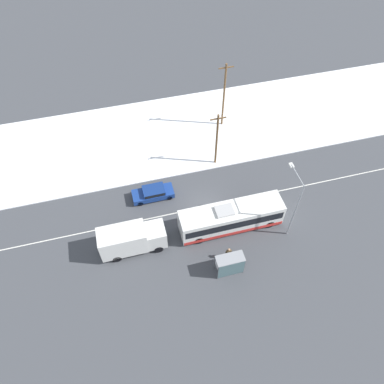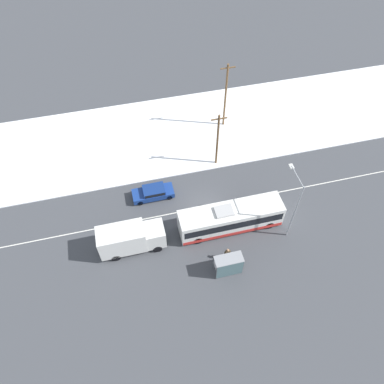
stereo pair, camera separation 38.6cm
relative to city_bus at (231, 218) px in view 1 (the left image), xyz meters
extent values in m
plane|color=#424449|center=(-1.92, 3.05, -1.54)|extent=(120.00, 120.00, 0.00)
cube|color=white|center=(-1.92, 15.37, -1.48)|extent=(80.00, 14.37, 0.12)
cube|color=silver|center=(-1.92, 3.05, -1.54)|extent=(60.00, 0.12, 0.00)
cube|color=white|center=(0.00, 0.00, 0.05)|extent=(10.64, 2.55, 2.64)
cube|color=black|center=(0.00, 0.00, 0.37)|extent=(10.21, 2.57, 1.00)
cube|color=red|center=(0.00, 0.00, -1.03)|extent=(10.53, 2.57, 0.47)
cube|color=#B2B2B2|center=(-0.79, 0.00, 1.49)|extent=(1.80, 1.40, 0.24)
cylinder|color=black|center=(3.92, -1.14, -1.04)|extent=(1.00, 0.28, 1.00)
cylinder|color=black|center=(3.92, 1.13, -1.04)|extent=(1.00, 0.28, 1.00)
cylinder|color=black|center=(-3.72, -1.14, -1.04)|extent=(1.00, 0.28, 1.00)
cylinder|color=black|center=(-3.72, 1.13, -1.04)|extent=(1.00, 0.28, 1.00)
cube|color=silver|center=(-11.05, -0.08, 0.33)|extent=(4.55, 2.30, 2.76)
cube|color=silver|center=(-7.83, -0.08, 0.03)|extent=(1.90, 2.18, 2.15)
cube|color=black|center=(-6.90, -0.08, 0.46)|extent=(0.06, 1.95, 0.95)
cylinder|color=black|center=(-7.83, -1.10, -1.09)|extent=(0.90, 0.26, 0.90)
cylinder|color=black|center=(-7.83, 0.94, -1.09)|extent=(0.90, 0.26, 0.90)
cylinder|color=black|center=(-11.96, -1.10, -1.09)|extent=(0.90, 0.26, 0.90)
cylinder|color=black|center=(-11.96, 0.94, -1.09)|extent=(0.90, 0.26, 0.90)
cube|color=navy|center=(-7.04, 5.83, -0.99)|extent=(4.55, 1.80, 0.64)
cube|color=navy|center=(-6.93, 5.83, -0.43)|extent=(2.36, 1.66, 0.48)
cube|color=black|center=(-6.93, 5.83, -0.42)|extent=(2.17, 1.69, 0.38)
cylinder|color=black|center=(-8.62, 5.04, -1.22)|extent=(0.64, 0.22, 0.64)
cylinder|color=black|center=(-8.62, 6.62, -1.22)|extent=(0.64, 0.22, 0.64)
cylinder|color=black|center=(-5.37, 5.04, -1.22)|extent=(0.64, 0.22, 0.64)
cylinder|color=black|center=(-5.37, 6.62, -1.22)|extent=(0.64, 0.22, 0.64)
cylinder|color=#23232D|center=(-1.51, -3.53, -1.14)|extent=(0.12, 0.12, 0.80)
cylinder|color=#23232D|center=(-1.26, -3.53, -1.14)|extent=(0.12, 0.12, 0.80)
cube|color=brown|center=(-1.38, -3.53, -0.41)|extent=(0.42, 0.23, 0.66)
sphere|color=tan|center=(-1.38, -3.53, 0.06)|extent=(0.28, 0.28, 0.28)
cylinder|color=brown|center=(-1.64, -3.53, -0.45)|extent=(0.10, 0.10, 0.63)
cylinder|color=brown|center=(-1.12, -3.53, -0.45)|extent=(0.10, 0.10, 0.63)
cube|color=gray|center=(-1.73, -4.83, 0.83)|extent=(2.66, 1.20, 0.06)
cube|color=slate|center=(-1.73, -5.41, -0.34)|extent=(2.56, 0.04, 2.16)
cylinder|color=#474C51|center=(-3.03, -4.27, -0.37)|extent=(0.08, 0.08, 2.34)
cylinder|color=#474C51|center=(-0.44, -4.27, -0.37)|extent=(0.08, 0.08, 2.34)
cylinder|color=#474C51|center=(-3.03, -5.39, -0.37)|extent=(0.08, 0.08, 2.34)
cylinder|color=#474C51|center=(-0.44, -5.39, -0.37)|extent=(0.08, 0.08, 2.34)
cylinder|color=#9EA3A8|center=(5.42, -2.39, 2.38)|extent=(0.14, 0.14, 7.85)
cylinder|color=#9EA3A8|center=(5.42, -1.06, 6.15)|extent=(0.10, 2.66, 0.10)
cube|color=silver|center=(5.42, 0.27, 6.08)|extent=(0.36, 0.60, 0.16)
cylinder|color=brown|center=(1.13, 9.05, 2.13)|extent=(0.24, 0.24, 7.35)
cube|color=brown|center=(1.13, 9.05, 5.31)|extent=(1.80, 0.12, 0.12)
cylinder|color=brown|center=(3.95, 15.41, 2.95)|extent=(0.24, 0.24, 8.98)
cube|color=brown|center=(3.95, 15.41, 6.94)|extent=(1.80, 0.12, 0.12)
camera|label=1|loc=(-9.32, -19.89, 31.49)|focal=35.00mm
camera|label=2|loc=(-8.94, -19.99, 31.49)|focal=35.00mm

